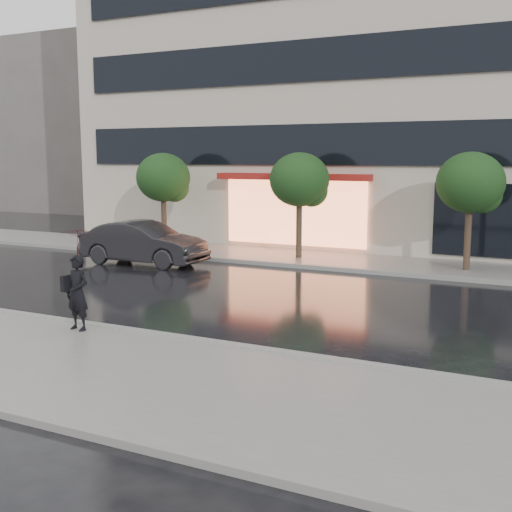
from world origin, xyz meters
The scene contains 12 objects.
ground centered at (0.00, 0.00, 0.00)m, with size 120.00×120.00×0.00m, color black.
sidewalk_near centered at (0.00, -3.25, 0.06)m, with size 60.00×4.50×0.12m, color slate.
sidewalk_far centered at (0.00, 10.25, 0.06)m, with size 60.00×3.50×0.12m, color slate.
curb_near centered at (0.00, -1.00, 0.07)m, with size 60.00×0.25×0.14m, color gray.
curb_far centered at (0.00, 8.50, 0.07)m, with size 60.00×0.25×0.14m, color gray.
office_building centered at (0.00, 17.97, 9.00)m, with size 30.00×12.76×18.00m.
bg_building_left centered at (-28.00, 26.00, 6.00)m, with size 14.00×10.00×12.00m, color #59544F.
tree_far_west centered at (-8.94, 10.03, 2.92)m, with size 2.20×2.20×3.99m.
tree_mid_west centered at (-2.94, 10.03, 2.92)m, with size 2.20×2.20×3.99m.
tree_mid_east centered at (3.06, 10.03, 2.92)m, with size 2.20×2.20×3.99m.
parked_car centered at (-7.68, 6.76, 0.77)m, with size 1.63×4.67×1.54m, color black.
pedestrian_with_umbrella centered at (-3.30, -1.50, 1.51)m, with size 0.89×0.90×2.20m.
Camera 1 is at (6.07, -11.82, 3.79)m, focal length 45.00 mm.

